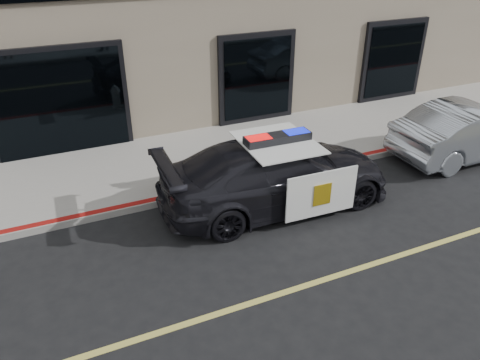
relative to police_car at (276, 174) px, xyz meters
name	(u,v)px	position (x,y,z in m)	size (l,w,h in m)	color
ground	(189,323)	(-2.85, -2.57, -0.74)	(120.00, 120.00, 0.00)	black
sidewalk_n	(119,173)	(-2.85, 2.68, -0.66)	(60.00, 3.50, 0.15)	gray
police_car	(276,174)	(0.00, 0.00, 0.00)	(2.49, 5.17, 1.65)	black
silver_sedan	(472,130)	(5.76, 0.09, -0.02)	(4.37, 1.53, 1.44)	#A0A6AE
fire_hydrant	(166,174)	(-2.01, 1.40, -0.24)	(0.34, 0.47, 0.75)	white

